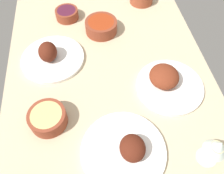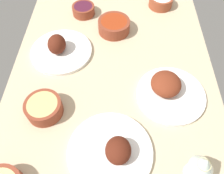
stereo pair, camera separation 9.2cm
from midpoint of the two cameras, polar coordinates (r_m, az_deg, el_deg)
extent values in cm
cube|color=#C6B28E|center=(95.70, 2.76, -1.56)|extent=(140.00, 90.00, 4.00)
cylinder|color=white|center=(108.39, -10.36, 8.76)|extent=(28.64, 28.64, 1.60)
ellipsoid|color=#511E11|center=(105.38, -11.41, 10.46)|extent=(9.74, 8.12, 8.32)
cylinder|color=white|center=(81.47, 2.75, -16.34)|extent=(29.99, 29.99, 1.60)
ellipsoid|color=#511E11|center=(77.43, 5.14, -16.01)|extent=(9.72, 8.81, 7.27)
cylinder|color=white|center=(95.99, 17.38, -2.07)|extent=(28.09, 28.09, 1.60)
ellipsoid|color=maroon|center=(93.21, 16.33, 0.60)|extent=(12.64, 12.17, 7.52)
cylinder|color=brown|center=(127.67, -5.09, 18.80)|extent=(11.91, 11.91, 4.97)
cylinder|color=#4C192D|center=(126.51, -5.16, 19.52)|extent=(9.77, 9.77, 1.00)
cylinder|color=brown|center=(88.53, -14.09, -5.40)|extent=(14.03, 14.03, 6.04)
cylinder|color=#D6BC70|center=(86.40, -14.43, -4.58)|extent=(11.50, 11.50, 1.00)
cylinder|color=brown|center=(136.44, 14.31, 20.18)|extent=(12.93, 12.93, 5.61)
cylinder|color=brown|center=(116.27, 2.72, 15.10)|extent=(15.85, 15.85, 6.19)
cylinder|color=#9E3314|center=(114.61, 2.77, 16.09)|extent=(12.99, 12.99, 1.00)
cylinder|color=silver|center=(86.07, 23.14, -19.75)|extent=(7.00, 7.00, 0.50)
cylinder|color=silver|center=(82.69, 24.03, -19.02)|extent=(1.00, 1.00, 7.00)
cone|color=silver|center=(76.71, 25.80, -17.53)|extent=(7.60, 7.60, 6.50)
cylinder|color=beige|center=(77.98, 25.40, -17.87)|extent=(4.18, 4.18, 2.80)
camera|label=1|loc=(0.05, -87.13, 4.14)|focal=35.99mm
camera|label=2|loc=(0.05, 92.87, -4.14)|focal=35.99mm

